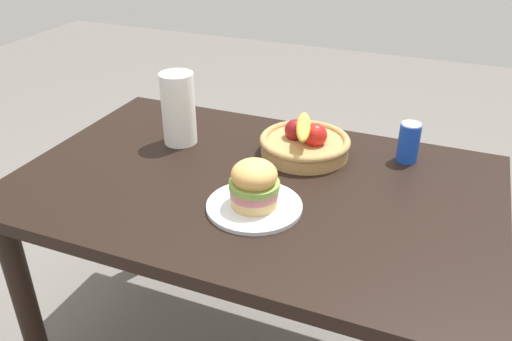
# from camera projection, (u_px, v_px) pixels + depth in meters

# --- Properties ---
(dining_table) EXTENTS (1.40, 0.90, 0.75)m
(dining_table) POSITION_uv_depth(u_px,v_px,m) (254.00, 209.00, 1.60)
(dining_table) COLOR black
(dining_table) RESTS_ON ground_plane
(plate) EXTENTS (0.26, 0.26, 0.01)m
(plate) POSITION_uv_depth(u_px,v_px,m) (254.00, 206.00, 1.42)
(plate) COLOR white
(plate) RESTS_ON dining_table
(sandwich) EXTENTS (0.14, 0.14, 0.13)m
(sandwich) POSITION_uv_depth(u_px,v_px,m) (254.00, 184.00, 1.38)
(sandwich) COLOR #E5BC75
(sandwich) RESTS_ON plate
(soda_can) EXTENTS (0.07, 0.07, 0.13)m
(soda_can) POSITION_uv_depth(u_px,v_px,m) (409.00, 142.00, 1.63)
(soda_can) COLOR blue
(soda_can) RESTS_ON dining_table
(fruit_basket) EXTENTS (0.29, 0.29, 0.14)m
(fruit_basket) POSITION_uv_depth(u_px,v_px,m) (305.00, 143.00, 1.67)
(fruit_basket) COLOR tan
(fruit_basket) RESTS_ON dining_table
(paper_towel_roll) EXTENTS (0.11, 0.11, 0.24)m
(paper_towel_roll) POSITION_uv_depth(u_px,v_px,m) (179.00, 109.00, 1.72)
(paper_towel_roll) COLOR white
(paper_towel_roll) RESTS_ON dining_table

